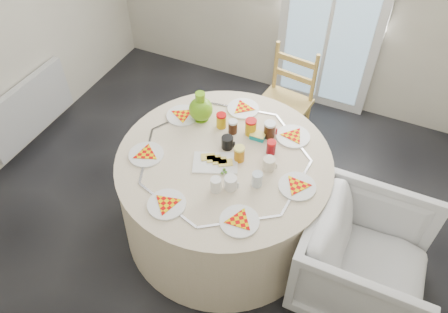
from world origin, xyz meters
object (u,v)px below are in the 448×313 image
at_px(radiator, 30,109).
at_px(green_pitcher, 201,110).
at_px(table, 224,194).
at_px(wooden_chair, 283,106).
at_px(armchair, 365,260).

distance_m(radiator, green_pitcher, 1.83).
xyz_separation_m(table, green_pitcher, (-0.34, 0.32, 0.49)).
relative_size(table, green_pitcher, 6.66).
bearing_deg(green_pitcher, table, -56.09).
bearing_deg(wooden_chair, table, -87.02).
relative_size(table, armchair, 1.87).
relative_size(wooden_chair, green_pitcher, 4.11).
xyz_separation_m(table, armchair, (1.13, -0.13, 0.02)).
distance_m(radiator, armchair, 3.25).
relative_size(table, wooden_chair, 1.62).
bearing_deg(radiator, wooden_chair, 23.42).
bearing_deg(table, wooden_chair, 85.55).
bearing_deg(green_pitcher, armchair, -30.43).
bearing_deg(armchair, green_pitcher, 72.79).
xyz_separation_m(table, wooden_chair, (0.09, 1.10, 0.09)).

